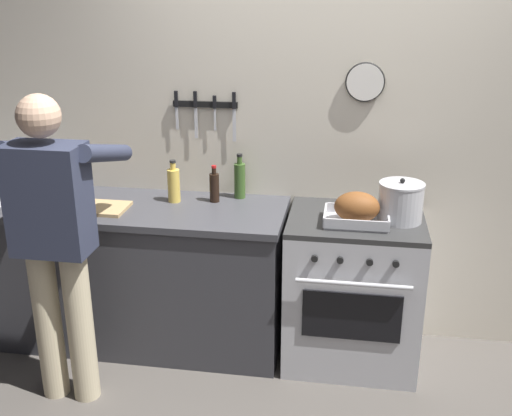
# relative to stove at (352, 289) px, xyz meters

# --- Properties ---
(wall_back) EXTENTS (6.00, 0.13, 2.60)m
(wall_back) POSITION_rel_stove_xyz_m (-0.22, 0.36, 0.85)
(wall_back) COLOR beige
(wall_back) RESTS_ON ground
(counter_block) EXTENTS (2.03, 0.65, 0.90)m
(counter_block) POSITION_rel_stove_xyz_m (-1.43, 0.00, 0.01)
(counter_block) COLOR #38383D
(counter_block) RESTS_ON ground
(stove) EXTENTS (0.76, 0.67, 0.90)m
(stove) POSITION_rel_stove_xyz_m (0.00, 0.00, 0.00)
(stove) COLOR #BCBCC1
(stove) RESTS_ON ground
(person_cook) EXTENTS (0.51, 0.63, 1.66)m
(person_cook) POSITION_rel_stove_xyz_m (-1.50, -0.60, 0.50)
(person_cook) COLOR #C6B793
(person_cook) RESTS_ON ground
(roasting_pan) EXTENTS (0.35, 0.26, 0.18)m
(roasting_pan) POSITION_rel_stove_xyz_m (-0.00, -0.08, 0.53)
(roasting_pan) COLOR #B7B7BC
(roasting_pan) RESTS_ON stove
(stock_pot) EXTENTS (0.25, 0.25, 0.25)m
(stock_pot) POSITION_rel_stove_xyz_m (0.23, -0.00, 0.56)
(stock_pot) COLOR #B7B7BC
(stock_pot) RESTS_ON stove
(cutting_board) EXTENTS (0.36, 0.24, 0.02)m
(cutting_board) POSITION_rel_stove_xyz_m (-1.50, -0.10, 0.46)
(cutting_board) COLOR tan
(cutting_board) RESTS_ON counter_block
(bottle_soy_sauce) EXTENTS (0.06, 0.06, 0.22)m
(bottle_soy_sauce) POSITION_rel_stove_xyz_m (-0.85, 0.14, 0.54)
(bottle_soy_sauce) COLOR black
(bottle_soy_sauce) RESTS_ON counter_block
(bottle_olive_oil) EXTENTS (0.07, 0.07, 0.28)m
(bottle_olive_oil) POSITION_rel_stove_xyz_m (-0.71, 0.24, 0.56)
(bottle_olive_oil) COLOR #385623
(bottle_olive_oil) RESTS_ON counter_block
(bottle_cooking_oil) EXTENTS (0.07, 0.07, 0.26)m
(bottle_cooking_oil) POSITION_rel_stove_xyz_m (-1.09, 0.11, 0.56)
(bottle_cooking_oil) COLOR gold
(bottle_cooking_oil) RESTS_ON counter_block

